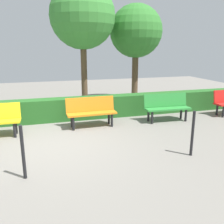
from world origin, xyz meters
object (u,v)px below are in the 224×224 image
at_px(bench_orange, 91,111).
at_px(tree_mid, 83,16).
at_px(tree_near, 136,32).
at_px(bench_green, 167,106).

bearing_deg(bench_orange, tree_mid, -96.94).
xyz_separation_m(bench_orange, tree_near, (-2.49, -2.84, 2.39)).
relative_size(bench_green, tree_mid, 0.32).
height_order(bench_orange, tree_mid, tree_mid).
distance_m(bench_orange, tree_near, 4.47).
height_order(bench_orange, tree_near, tree_near).
height_order(bench_green, bench_orange, same).
distance_m(tree_near, tree_mid, 2.38).
bearing_deg(bench_green, bench_orange, 0.23).
bearing_deg(tree_near, tree_mid, 14.61).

